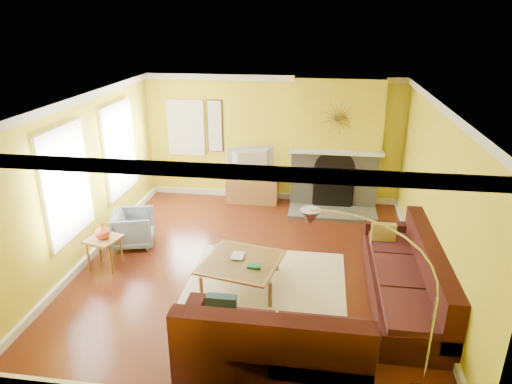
% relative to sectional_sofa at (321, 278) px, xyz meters
% --- Properties ---
extents(floor, '(5.50, 6.00, 0.02)m').
position_rel_sectional_sofa_xyz_m(floor, '(-1.13, 0.98, -0.46)').
color(floor, maroon).
rests_on(floor, ground).
extents(ceiling, '(5.50, 6.00, 0.02)m').
position_rel_sectional_sofa_xyz_m(ceiling, '(-1.13, 0.98, 2.26)').
color(ceiling, white).
rests_on(ceiling, ground).
extents(wall_back, '(5.50, 0.02, 2.70)m').
position_rel_sectional_sofa_xyz_m(wall_back, '(-1.13, 3.99, 0.90)').
color(wall_back, yellow).
rests_on(wall_back, ground).
extents(wall_front, '(5.50, 0.02, 2.70)m').
position_rel_sectional_sofa_xyz_m(wall_front, '(-1.13, -2.03, 0.90)').
color(wall_front, yellow).
rests_on(wall_front, ground).
extents(wall_left, '(0.02, 6.00, 2.70)m').
position_rel_sectional_sofa_xyz_m(wall_left, '(-3.89, 0.98, 0.90)').
color(wall_left, yellow).
rests_on(wall_left, ground).
extents(wall_right, '(0.02, 6.00, 2.70)m').
position_rel_sectional_sofa_xyz_m(wall_right, '(1.63, 0.98, 0.90)').
color(wall_right, yellow).
rests_on(wall_right, ground).
extents(baseboard, '(5.50, 6.00, 0.12)m').
position_rel_sectional_sofa_xyz_m(baseboard, '(-1.13, 0.98, -0.39)').
color(baseboard, white).
rests_on(baseboard, floor).
extents(crown_molding, '(5.50, 6.00, 0.12)m').
position_rel_sectional_sofa_xyz_m(crown_molding, '(-1.13, 0.98, 2.19)').
color(crown_molding, white).
rests_on(crown_molding, ceiling).
extents(window_left_near, '(0.06, 1.22, 1.72)m').
position_rel_sectional_sofa_xyz_m(window_left_near, '(-3.85, 2.28, 1.05)').
color(window_left_near, white).
rests_on(window_left_near, wall_left).
extents(window_left_far, '(0.06, 1.22, 1.72)m').
position_rel_sectional_sofa_xyz_m(window_left_far, '(-3.85, 0.38, 1.05)').
color(window_left_far, white).
rests_on(window_left_far, wall_left).
extents(window_back, '(0.82, 0.06, 1.22)m').
position_rel_sectional_sofa_xyz_m(window_back, '(-3.03, 3.94, 1.10)').
color(window_back, white).
rests_on(window_back, wall_back).
extents(wall_art, '(0.34, 0.04, 1.14)m').
position_rel_sectional_sofa_xyz_m(wall_art, '(-2.38, 3.95, 1.15)').
color(wall_art, white).
rests_on(wall_art, wall_back).
extents(fireplace, '(1.80, 0.40, 2.70)m').
position_rel_sectional_sofa_xyz_m(fireplace, '(0.22, 3.78, 0.90)').
color(fireplace, gray).
rests_on(fireplace, floor).
extents(mantel, '(1.92, 0.22, 0.08)m').
position_rel_sectional_sofa_xyz_m(mantel, '(0.22, 3.54, 0.80)').
color(mantel, white).
rests_on(mantel, fireplace).
extents(hearth, '(1.80, 0.70, 0.06)m').
position_rel_sectional_sofa_xyz_m(hearth, '(0.22, 3.23, -0.42)').
color(hearth, gray).
rests_on(hearth, floor).
extents(sunburst, '(0.70, 0.04, 0.70)m').
position_rel_sectional_sofa_xyz_m(sunburst, '(0.22, 3.55, 1.50)').
color(sunburst, olive).
rests_on(sunburst, fireplace).
extents(rug, '(2.40, 1.80, 0.02)m').
position_rel_sectional_sofa_xyz_m(rug, '(-0.81, 0.62, -0.44)').
color(rug, beige).
rests_on(rug, floor).
extents(sectional_sofa, '(3.24, 3.45, 0.90)m').
position_rel_sectional_sofa_xyz_m(sectional_sofa, '(0.00, 0.00, 0.00)').
color(sectional_sofa, '#391312').
rests_on(sectional_sofa, floor).
extents(coffee_table, '(1.29, 1.29, 0.43)m').
position_rel_sectional_sofa_xyz_m(coffee_table, '(-1.18, 0.34, -0.23)').
color(coffee_table, white).
rests_on(coffee_table, floor).
extents(media_console, '(1.11, 0.50, 0.61)m').
position_rel_sectional_sofa_xyz_m(media_console, '(-1.52, 3.71, -0.15)').
color(media_console, olive).
rests_on(media_console, floor).
extents(tv, '(1.05, 0.54, 0.62)m').
position_rel_sectional_sofa_xyz_m(tv, '(-1.52, 3.71, 0.47)').
color(tv, black).
rests_on(tv, media_console).
extents(subwoofer, '(0.29, 0.29, 0.29)m').
position_rel_sectional_sofa_xyz_m(subwoofer, '(-1.12, 3.74, -0.31)').
color(subwoofer, white).
rests_on(subwoofer, floor).
extents(armchair, '(0.86, 0.85, 0.64)m').
position_rel_sectional_sofa_xyz_m(armchair, '(-3.30, 1.37, -0.13)').
color(armchair, gray).
rests_on(armchair, floor).
extents(side_table, '(0.59, 0.59, 0.53)m').
position_rel_sectional_sofa_xyz_m(side_table, '(-3.46, 0.57, -0.19)').
color(side_table, olive).
rests_on(side_table, floor).
extents(vase, '(0.28, 0.28, 0.25)m').
position_rel_sectional_sofa_xyz_m(vase, '(-3.46, 0.57, 0.20)').
color(vase, '#CD4724').
rests_on(vase, side_table).
extents(book, '(0.20, 0.26, 0.02)m').
position_rel_sectional_sofa_xyz_m(book, '(-1.35, 0.45, -0.00)').
color(book, white).
rests_on(book, coffee_table).
extents(arc_lamp, '(1.36, 0.36, 2.14)m').
position_rel_sectional_sofa_xyz_m(arc_lamp, '(0.52, -1.57, 0.62)').
color(arc_lamp, silver).
rests_on(arc_lamp, floor).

